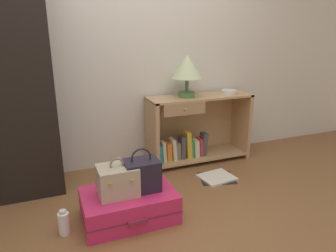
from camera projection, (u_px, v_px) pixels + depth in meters
ground_plane at (182, 244)px, 2.10m from camera, size 9.00×9.00×0.00m
back_wall at (121, 38)px, 3.05m from camera, size 6.40×0.10×2.60m
bookshelf at (194, 130)px, 3.37m from camera, size 1.11×0.37×0.72m
table_lamp at (187, 68)px, 3.12m from camera, size 0.31×0.31×0.43m
bowl at (229, 92)px, 3.34m from camera, size 0.16×0.16×0.04m
suitcase_large at (129, 205)px, 2.36m from camera, size 0.69×0.48×0.22m
train_case at (118, 180)px, 2.27m from camera, size 0.28×0.24×0.29m
handbag at (142, 175)px, 2.34m from camera, size 0.26×0.19×0.33m
bottle at (64, 223)px, 2.19m from camera, size 0.08×0.08×0.19m
open_book_on_floor at (217, 177)px, 3.03m from camera, size 0.39×0.36×0.02m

